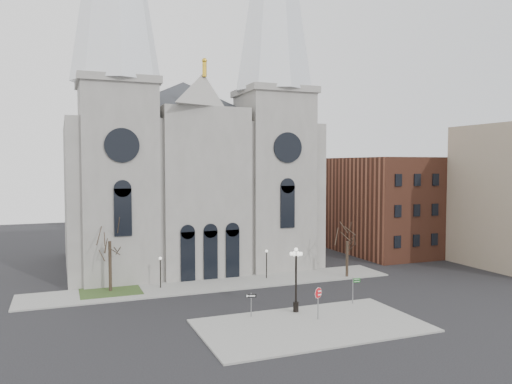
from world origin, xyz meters
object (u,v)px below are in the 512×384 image
object	(u,v)px
globe_lamp	(296,271)
street_name_sign	(354,288)
one_way_sign	(251,300)
stop_sign	(318,297)

from	to	relation	value
globe_lamp	street_name_sign	xyz separation A→B (m)	(6.11, 0.37, -2.13)
street_name_sign	one_way_sign	bearing A→B (deg)	-172.09
globe_lamp	one_way_sign	distance (m)	4.68
stop_sign	street_name_sign	size ratio (longest dim) A/B	1.11
stop_sign	one_way_sign	bearing A→B (deg)	146.97
stop_sign	one_way_sign	xyz separation A→B (m)	(-4.91, 2.70, -0.53)
stop_sign	one_way_sign	distance (m)	5.63
globe_lamp	street_name_sign	world-z (taller)	globe_lamp
stop_sign	one_way_sign	world-z (taller)	stop_sign
globe_lamp	street_name_sign	distance (m)	6.48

